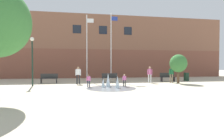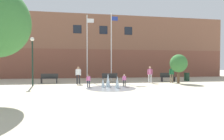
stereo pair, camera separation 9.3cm
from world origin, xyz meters
name	(u,v)px [view 2 (the right image)]	position (x,y,z in m)	size (l,w,h in m)	color
ground_plane	(142,103)	(0.00, 0.00, 0.00)	(100.00, 100.00, 0.00)	#BCB299
library_building	(101,48)	(0.00, 19.32, 4.35)	(36.00, 6.05, 8.70)	brown
splash_fountain	(110,83)	(-0.63, 5.69, 0.36)	(3.70, 3.70, 1.08)	gray
park_bench_center	(49,78)	(-5.92, 9.88, 0.48)	(1.60, 0.44, 0.91)	#28282D
park_bench_under_right_flagpole	(110,78)	(-0.05, 9.82, 0.48)	(1.60, 0.44, 0.91)	#28282D
park_bench_far_right	(168,77)	(6.19, 9.85, 0.48)	(1.60, 0.44, 0.91)	#28282D
child_in_fountain	(124,79)	(0.57, 6.07, 0.58)	(0.31, 0.22, 0.99)	#28282D
adult_near_bench	(150,73)	(3.72, 8.63, 0.93)	(0.50, 0.39, 1.59)	silver
adult_watching	(172,73)	(5.93, 8.52, 0.93)	(0.50, 0.38, 1.59)	#89755B
teen_by_trashcan	(78,74)	(-3.14, 8.64, 0.93)	(0.50, 0.27, 1.59)	#28282D
child_running	(88,80)	(-2.28, 6.14, 0.58)	(0.31, 0.23, 0.99)	#1E233D
flagpole_left	(87,46)	(-2.25, 11.95, 3.88)	(0.80, 0.10, 7.27)	silver
flagpole_right	(112,45)	(0.45, 11.95, 4.05)	(0.80, 0.10, 7.61)	silver
lamp_post_left_lane	(32,54)	(-6.83, 7.73, 2.62)	(0.32, 0.32, 4.02)	#192D23
trash_can	(187,77)	(8.58, 10.15, 0.45)	(0.56, 0.56, 0.90)	#193323
street_tree_near_building	(179,64)	(6.23, 7.79, 1.88)	(1.60, 1.60, 2.75)	brown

